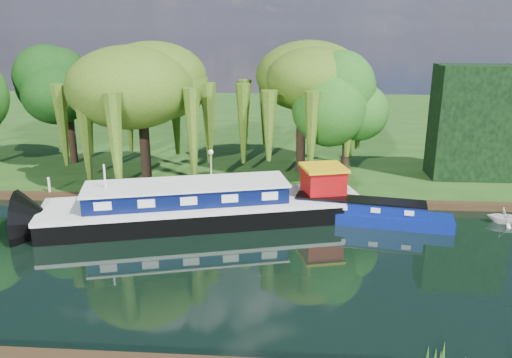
# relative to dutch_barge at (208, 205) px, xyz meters

# --- Properties ---
(ground) EXTENTS (120.00, 120.00, 0.00)m
(ground) POSITION_rel_dutch_barge_xyz_m (-1.16, -5.17, -0.96)
(ground) COLOR black
(far_bank) EXTENTS (120.00, 52.00, 0.45)m
(far_bank) POSITION_rel_dutch_barge_xyz_m (-1.16, 28.83, -0.74)
(far_bank) COLOR #1F3E10
(far_bank) RESTS_ON ground
(dutch_barge) EXTENTS (18.88, 8.67, 3.89)m
(dutch_barge) POSITION_rel_dutch_barge_xyz_m (0.00, 0.00, 0.00)
(dutch_barge) COLOR black
(dutch_barge) RESTS_ON ground
(narrowboat) EXTENTS (10.59, 3.50, 1.52)m
(narrowboat) POSITION_rel_dutch_barge_xyz_m (8.81, 0.46, -0.42)
(narrowboat) COLOR navy
(narrowboat) RESTS_ON ground
(red_dinghy) EXTENTS (3.66, 3.02, 0.66)m
(red_dinghy) POSITION_rel_dutch_barge_xyz_m (-9.14, -0.32, -0.96)
(red_dinghy) COLOR maroon
(red_dinghy) RESTS_ON ground
(white_cruiser) EXTENTS (2.24, 2.02, 1.04)m
(white_cruiser) POSITION_rel_dutch_barge_xyz_m (17.24, 0.85, -0.96)
(white_cruiser) COLOR silver
(white_cruiser) RESTS_ON ground
(willow_left) EXTENTS (7.57, 7.57, 9.08)m
(willow_left) POSITION_rel_dutch_barge_xyz_m (-5.42, 6.19, 6.08)
(willow_left) COLOR black
(willow_left) RESTS_ON far_bank
(willow_right) EXTENTS (7.12, 7.12, 8.68)m
(willow_right) POSITION_rel_dutch_barge_xyz_m (5.49, 9.40, 5.82)
(willow_right) COLOR black
(willow_right) RESTS_ON far_bank
(tree_far_mid) EXTENTS (5.14, 5.14, 8.41)m
(tree_far_mid) POSITION_rel_dutch_barge_xyz_m (-12.64, 10.62, 5.29)
(tree_far_mid) COLOR black
(tree_far_mid) RESTS_ON far_bank
(tree_far_right) EXTENTS (4.71, 4.71, 7.71)m
(tree_far_right) POSITION_rel_dutch_barge_xyz_m (8.64, 7.51, 4.79)
(tree_far_right) COLOR black
(tree_far_right) RESTS_ON far_bank
(conifer_hedge) EXTENTS (6.00, 3.00, 8.00)m
(conifer_hedge) POSITION_rel_dutch_barge_xyz_m (17.84, 8.83, 3.49)
(conifer_hedge) COLOR black
(conifer_hedge) RESTS_ON far_bank
(lamppost) EXTENTS (0.36, 0.36, 2.56)m
(lamppost) POSITION_rel_dutch_barge_xyz_m (-0.66, 5.33, 1.46)
(lamppost) COLOR silver
(lamppost) RESTS_ON far_bank
(mooring_posts) EXTENTS (19.16, 0.16, 1.00)m
(mooring_posts) POSITION_rel_dutch_barge_xyz_m (-1.66, 3.23, -0.01)
(mooring_posts) COLOR silver
(mooring_posts) RESTS_ON far_bank
(reeds_near) EXTENTS (33.70, 1.50, 1.10)m
(reeds_near) POSITION_rel_dutch_barge_xyz_m (5.72, -12.75, -0.41)
(reeds_near) COLOR #245416
(reeds_near) RESTS_ON ground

